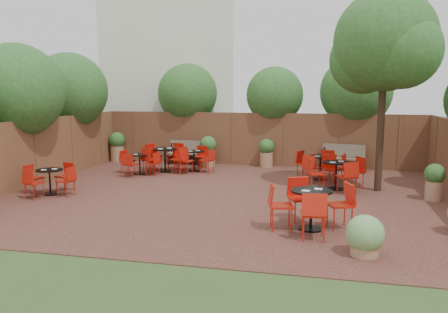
# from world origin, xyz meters

# --- Properties ---
(ground) EXTENTS (80.00, 80.00, 0.00)m
(ground) POSITION_xyz_m (0.00, 0.00, 0.00)
(ground) COLOR #354F23
(ground) RESTS_ON ground
(courtyard_paving) EXTENTS (12.00, 10.00, 0.02)m
(courtyard_paving) POSITION_xyz_m (0.00, 0.00, 0.01)
(courtyard_paving) COLOR #341B15
(courtyard_paving) RESTS_ON ground
(fence_back) EXTENTS (12.00, 0.08, 2.00)m
(fence_back) POSITION_xyz_m (0.00, 5.00, 1.00)
(fence_back) COLOR #55301F
(fence_back) RESTS_ON ground
(fence_left) EXTENTS (0.08, 10.00, 2.00)m
(fence_left) POSITION_xyz_m (-6.00, 0.00, 1.00)
(fence_left) COLOR #55301F
(fence_left) RESTS_ON ground
(neighbour_building) EXTENTS (5.00, 4.00, 8.00)m
(neighbour_building) POSITION_xyz_m (-4.50, 8.00, 4.00)
(neighbour_building) COLOR silver
(neighbour_building) RESTS_ON ground
(overhang_foliage) EXTENTS (15.53, 10.67, 2.78)m
(overhang_foliage) POSITION_xyz_m (-2.57, 2.91, 2.75)
(overhang_foliage) COLOR #24561B
(overhang_foliage) RESTS_ON ground
(courtyard_tree) EXTENTS (2.87, 2.78, 5.54)m
(courtyard_tree) POSITION_xyz_m (3.92, 1.44, 4.01)
(courtyard_tree) COLOR black
(courtyard_tree) RESTS_ON courtyard_paving
(park_bench_left) EXTENTS (1.48, 0.50, 0.91)m
(park_bench_left) POSITION_xyz_m (-2.70, 4.62, 0.49)
(park_bench_left) COLOR brown
(park_bench_left) RESTS_ON courtyard_paving
(park_bench_right) EXTENTS (1.53, 0.65, 0.92)m
(park_bench_right) POSITION_xyz_m (3.09, 4.63, 0.49)
(park_bench_right) COLOR brown
(park_bench_right) RESTS_ON courtyard_paving
(bistro_tables) EXTENTS (9.20, 7.50, 0.96)m
(bistro_tables) POSITION_xyz_m (-0.51, 1.16, 0.47)
(bistro_tables) COLOR black
(bistro_tables) RESTS_ON courtyard_paving
(planters) EXTENTS (11.45, 4.68, 1.17)m
(planters) POSITION_xyz_m (-1.32, 3.88, 0.61)
(planters) COLOR #966A4B
(planters) RESTS_ON courtyard_paving
(low_shrubs) EXTENTS (2.72, 2.93, 0.74)m
(low_shrubs) POSITION_xyz_m (4.46, -3.50, 0.37)
(low_shrubs) COLOR #966A4B
(low_shrubs) RESTS_ON courtyard_paving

